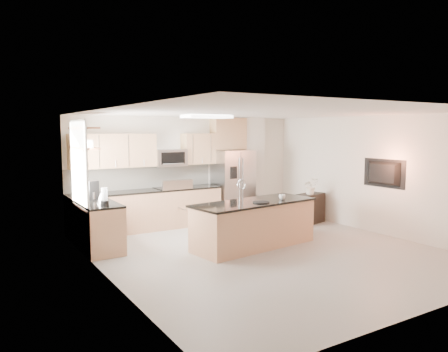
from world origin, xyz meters
TOP-DOWN VIEW (x-y plane):
  - floor at (0.00, 0.00)m, footprint 6.50×6.50m
  - ceiling at (0.00, 0.00)m, footprint 6.00×6.50m
  - wall_back at (0.00, 3.25)m, footprint 6.00×0.02m
  - wall_front at (0.00, -3.25)m, footprint 6.00×0.02m
  - wall_left at (-3.00, 0.00)m, footprint 0.02×6.50m
  - wall_right at (3.00, 0.00)m, footprint 0.02×6.50m
  - back_counter at (-1.23, 2.93)m, footprint 3.55×0.66m
  - left_counter at (-2.67, 1.85)m, footprint 0.66×1.50m
  - range at (-0.60, 2.92)m, footprint 0.76×0.64m
  - upper_cabinets at (-1.30, 3.09)m, footprint 3.50×0.33m
  - microwave at (-0.60, 3.04)m, footprint 0.76×0.40m
  - refrigerator at (1.06, 2.87)m, footprint 0.92×0.78m
  - partition_column at (1.82, 3.10)m, footprint 0.60×0.30m
  - window at (-2.98, 1.85)m, footprint 0.04×1.15m
  - shelf_lower at (-2.85, 1.95)m, footprint 0.30×1.20m
  - shelf_upper at (-2.85, 1.95)m, footprint 0.30×1.20m
  - ceiling_fixture at (-0.40, 1.60)m, footprint 1.00×0.50m
  - island at (0.01, 0.45)m, footprint 2.69×1.26m
  - credenza at (2.40, 1.49)m, footprint 0.98×0.62m
  - cup at (0.62, 0.35)m, footprint 0.17×0.17m
  - platter at (0.03, 0.25)m, footprint 0.33×0.33m
  - blender at (-2.67, 1.31)m, footprint 0.15×0.15m
  - kettle at (-2.62, 1.70)m, footprint 0.18×0.18m
  - coffee_maker at (-2.69, 2.11)m, footprint 0.25×0.29m
  - bowl at (-2.85, 2.28)m, footprint 0.47×0.47m
  - flower_vase at (2.37, 1.41)m, footprint 0.67×0.63m
  - television at (2.91, -0.20)m, footprint 0.14×1.08m

SIDE VIEW (x-z plane):
  - floor at x=0.00m, z-range 0.00..0.00m
  - credenza at x=2.40m, z-range 0.00..0.73m
  - island at x=0.01m, z-range -0.21..1.11m
  - left_counter at x=-2.67m, z-range 0.00..0.92m
  - back_counter at x=-1.23m, z-range -0.25..1.19m
  - range at x=-0.60m, z-range -0.10..1.04m
  - refrigerator at x=1.06m, z-range 0.00..1.78m
  - platter at x=0.03m, z-range 0.90..0.91m
  - cup at x=0.62m, z-range 0.90..1.00m
  - kettle at x=-2.62m, z-range 0.91..1.13m
  - flower_vase at x=2.37m, z-range 0.73..1.33m
  - blender at x=-2.67m, z-range 0.90..1.24m
  - coffee_maker at x=-2.69m, z-range 0.91..1.29m
  - wall_back at x=0.00m, z-range 0.00..2.60m
  - wall_front at x=0.00m, z-range 0.00..2.60m
  - wall_left at x=-3.00m, z-range 0.00..2.60m
  - wall_right at x=3.00m, z-range 0.00..2.60m
  - partition_column at x=1.82m, z-range 0.00..2.60m
  - television at x=2.91m, z-range 1.04..1.66m
  - microwave at x=-0.60m, z-range 1.43..1.83m
  - window at x=-2.98m, z-range 0.83..2.47m
  - upper_cabinets at x=-1.30m, z-range 1.45..2.20m
  - shelf_lower at x=-2.85m, z-range 1.93..1.97m
  - shelf_upper at x=-2.85m, z-range 2.30..2.34m
  - bowl at x=-2.85m, z-range 2.34..2.43m
  - ceiling_fixture at x=-0.40m, z-range 2.53..2.59m
  - ceiling at x=0.00m, z-range 2.59..2.61m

